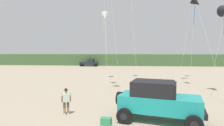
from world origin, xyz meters
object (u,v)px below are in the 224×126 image
Objects in this scene: distant_pickup at (89,63)px; kite_orange_streamer at (196,3)px; person_watching at (66,100)px; cooler_box at (106,121)px; jeep at (158,100)px; kite_red_delta at (105,16)px.

kite_orange_streamer is (17.41, -28.71, 8.02)m from distant_pickup.
person_watching is 3.10m from cooler_box.
cooler_box is at bearing -126.86° from kite_orange_streamer.
person_watching is at bearing 174.61° from jeep.
distant_pickup is (-6.66, 38.11, 0.00)m from person_watching.
cooler_box is (2.67, -1.39, -0.75)m from person_watching.
person_watching is 2.98× the size of cooler_box.
kite_red_delta is at bearing 108.24° from jeep.
jeep is 0.53× the size of kite_orange_streamer.
kite_orange_streamer is at bearing -26.61° from kite_red_delta.
distant_pickup is 25.87m from kite_red_delta.
kite_red_delta is 11.40m from kite_orange_streamer.
person_watching reaches higher than cooler_box.
distant_pickup is (-12.17, 38.63, -0.26)m from jeep.
kite_red_delta is at bearing 103.58° from cooler_box.
distant_pickup reaches higher than cooler_box.
distant_pickup is (-9.32, 39.50, 0.75)m from cooler_box.
kite_red_delta is (7.22, -23.61, 7.74)m from distant_pickup.
jeep reaches higher than cooler_box.
jeep is 40.50m from distant_pickup.
kite_red_delta is (-4.95, 15.02, 7.48)m from jeep.
kite_red_delta is at bearing -73.00° from distant_pickup.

